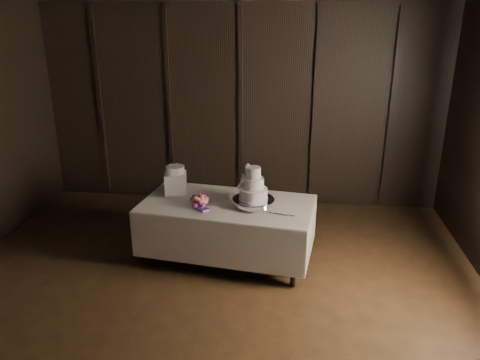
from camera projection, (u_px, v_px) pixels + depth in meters
name	position (u px, v px, depth m)	size (l,w,h in m)	color
room	(191.00, 192.00, 3.77)	(6.08, 7.08, 3.08)	black
display_table	(228.00, 229.00, 5.58)	(2.11, 1.29, 0.76)	silver
cake_stand	(253.00, 202.00, 5.35)	(0.48, 0.48, 0.09)	silver
wedding_cake	(251.00, 187.00, 5.28)	(0.37, 0.32, 0.38)	white
bouquet	(200.00, 201.00, 5.36)	(0.28, 0.38, 0.18)	#D84B5E
box_pedestal	(176.00, 183.00, 5.73)	(0.26, 0.26, 0.25)	white
small_cake	(175.00, 170.00, 5.67)	(0.22, 0.22, 0.09)	white
cake_knife	(275.00, 213.00, 5.16)	(0.37, 0.02, 0.01)	silver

